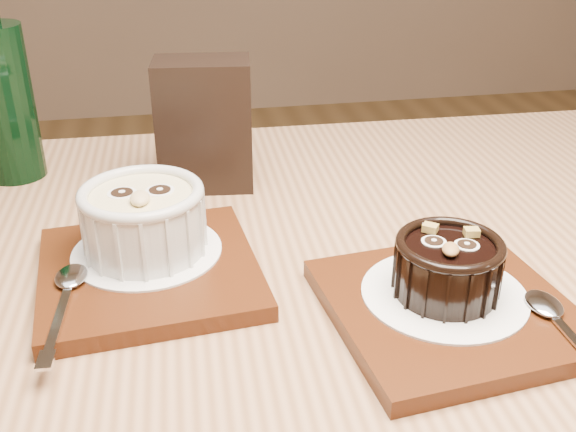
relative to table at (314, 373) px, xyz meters
name	(u,v)px	position (x,y,z in m)	size (l,w,h in m)	color
table	(314,373)	(0.00, 0.00, 0.00)	(1.22, 0.83, 0.75)	#8C5F3D
tray_left	(150,272)	(-0.14, 0.04, 0.10)	(0.18, 0.18, 0.01)	#4A200C
doily_left	(147,251)	(-0.14, 0.06, 0.11)	(0.13, 0.13, 0.00)	white
ramekin_white	(143,217)	(-0.14, 0.06, 0.14)	(0.11, 0.11, 0.06)	silver
spoon_left	(64,300)	(-0.20, -0.01, 0.11)	(0.03, 0.13, 0.01)	silver
tray_right	(449,309)	(0.09, -0.06, 0.10)	(0.18, 0.18, 0.01)	#4A200C
doily_right	(444,294)	(0.09, -0.05, 0.11)	(0.13, 0.13, 0.00)	white
ramekin_dark	(448,265)	(0.09, -0.05, 0.13)	(0.08, 0.08, 0.05)	black
spoon_right	(569,331)	(0.16, -0.11, 0.11)	(0.03, 0.13, 0.01)	silver
condiment_stand	(204,125)	(-0.07, 0.23, 0.16)	(0.10, 0.06, 0.14)	black
green_bottle	(3,97)	(-0.28, 0.29, 0.18)	(0.06, 0.06, 0.24)	black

